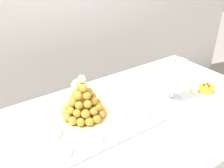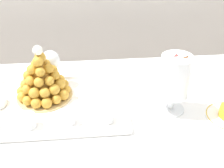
% 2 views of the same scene
% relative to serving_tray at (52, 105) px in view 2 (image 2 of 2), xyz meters
% --- Properties ---
extents(buffet_table, '(1.60, 0.90, 0.78)m').
position_rel_serving_tray_xyz_m(buffet_table, '(0.19, -0.06, -0.10)').
color(buffet_table, brown).
rests_on(buffet_table, ground_plane).
extents(serving_tray, '(0.60, 0.39, 0.02)m').
position_rel_serving_tray_xyz_m(serving_tray, '(0.00, 0.00, 0.00)').
color(serving_tray, white).
rests_on(serving_tray, buffet_table).
extents(croquembouche, '(0.23, 0.23, 0.23)m').
position_rel_serving_tray_xyz_m(croquembouche, '(-0.03, 0.06, 0.09)').
color(croquembouche, tan).
rests_on(croquembouche, serving_tray).
extents(dessert_cup_mid_left, '(0.05, 0.05, 0.05)m').
position_rel_serving_tray_xyz_m(dessert_cup_mid_left, '(-0.07, -0.12, 0.03)').
color(dessert_cup_mid_left, silver).
rests_on(dessert_cup_mid_left, serving_tray).
extents(dessert_cup_centre, '(0.05, 0.05, 0.05)m').
position_rel_serving_tray_xyz_m(dessert_cup_centre, '(0.08, -0.11, 0.02)').
color(dessert_cup_centre, silver).
rests_on(dessert_cup_centre, serving_tray).
extents(dessert_cup_mid_right, '(0.05, 0.05, 0.05)m').
position_rel_serving_tray_xyz_m(dessert_cup_mid_right, '(0.21, -0.12, 0.02)').
color(dessert_cup_mid_right, silver).
rests_on(dessert_cup_mid_right, serving_tray).
extents(macaron_goblet, '(0.12, 0.12, 0.25)m').
position_rel_serving_tray_xyz_m(macaron_goblet, '(0.47, -0.06, 0.14)').
color(macaron_goblet, white).
rests_on(macaron_goblet, buffet_table).
extents(wine_glass, '(0.08, 0.08, 0.17)m').
position_rel_serving_tray_xyz_m(wine_glass, '(-0.01, 0.16, 0.12)').
color(wine_glass, silver).
rests_on(wine_glass, buffet_table).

